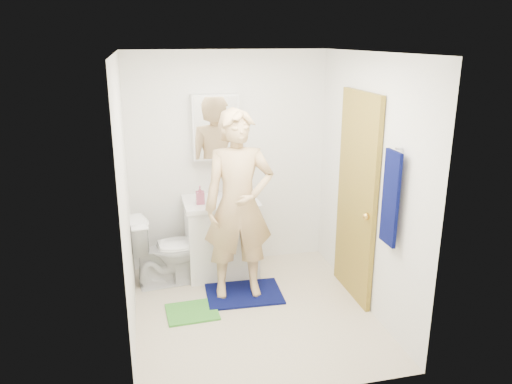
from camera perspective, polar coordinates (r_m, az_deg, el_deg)
floor at (r=4.92m, az=-0.29°, el=-13.66°), size 2.20×2.40×0.02m
ceiling at (r=4.22m, az=-0.34°, el=15.80°), size 2.20×2.40×0.02m
wall_back at (r=5.56m, az=-3.13°, el=3.54°), size 2.20×0.02×2.40m
wall_front at (r=3.33m, az=4.42°, el=-6.13°), size 2.20×0.02×2.40m
wall_left at (r=4.32m, az=-14.81°, el=-1.09°), size 0.02×2.40×2.40m
wall_right at (r=4.78m, az=12.75°, el=0.84°), size 0.02×2.40×2.40m
vanity_cabinet at (r=5.51m, az=-3.99°, el=-5.37°), size 0.75×0.55×0.80m
countertop at (r=5.36m, az=-4.08°, el=-1.17°), size 0.79×0.59×0.05m
sink_basin at (r=5.36m, az=-4.08°, el=-1.02°), size 0.40×0.40×0.03m
faucet at (r=5.51m, az=-4.41°, el=0.24°), size 0.03×0.03×0.12m
medicine_cabinet at (r=5.39m, az=-4.65°, el=7.41°), size 0.50×0.12×0.70m
mirror_panel at (r=5.33m, az=-4.55°, el=7.30°), size 0.46×0.01×0.66m
door at (r=4.94m, az=11.40°, el=-0.66°), size 0.05×0.80×2.05m
door_knob at (r=4.68m, az=12.51°, el=-2.74°), size 0.07×0.07×0.07m
towel at (r=4.25m, az=15.13°, el=-0.70°), size 0.03×0.24×0.80m
towel_hook at (r=4.16m, az=16.07°, el=4.84°), size 0.06×0.02×0.02m
toilet at (r=5.36m, az=-10.08°, el=-6.52°), size 0.78×0.50×0.76m
bath_mat at (r=5.20m, az=-1.38°, el=-11.54°), size 0.78×0.58×0.02m
green_rug at (r=4.93m, az=-7.31°, el=-13.44°), size 0.50×0.42×0.02m
soap_dispenser at (r=5.23m, az=-6.41°, el=-0.32°), size 0.09×0.09×0.19m
toothbrush_cup at (r=5.46m, az=-2.77°, el=0.01°), size 0.16×0.16×0.10m
man at (r=4.83m, az=-1.99°, el=-1.56°), size 0.71×0.49×1.87m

